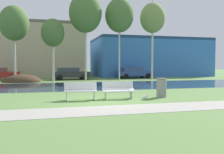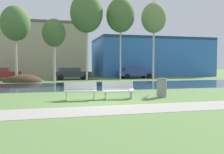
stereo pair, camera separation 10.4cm
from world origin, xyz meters
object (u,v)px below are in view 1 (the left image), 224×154
Objects in this scene: bench_left at (80,90)px; parked_sedan_second_dark at (70,73)px; seagull at (145,97)px; parked_hatch_third_blue at (134,73)px; bench_right at (118,89)px; trash_bin at (161,87)px.

bench_left is 16.66m from parked_sedan_second_dark.
bench_left is at bearing -93.03° from parked_sedan_second_dark.
parked_hatch_third_blue is (5.93, 18.32, 0.61)m from seagull.
parked_hatch_third_blue reaches higher than seagull.
seagull is (3.13, -0.60, -0.34)m from bench_left.
trash_bin is at bearing -0.44° from bench_right.
parked_sedan_second_dark reaches higher than seagull.
seagull is 17.39m from parked_sedan_second_dark.
trash_bin reaches higher than bench_right.
parked_sedan_second_dark is 0.93× the size of parked_hatch_third_blue.
trash_bin is 0.22× the size of parked_hatch_third_blue.
seagull is at bearing -107.94° from parked_hatch_third_blue.
bench_left is 4.05× the size of seagull.
seagull is 19.27m from parked_hatch_third_blue.
bench_left is at bearing 180.00° from bench_right.
parked_hatch_third_blue reaches higher than trash_bin.
seagull is (1.22, -0.60, -0.34)m from bench_right.
bench_left is 3.21m from seagull.
parked_hatch_third_blue is (9.06, 17.72, 0.27)m from bench_left.
seagull is (-1.17, -0.58, -0.40)m from trash_bin.
parked_sedan_second_dark is (-3.42, 16.65, 0.22)m from trash_bin.
bench_right is 19.11m from parked_hatch_third_blue.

